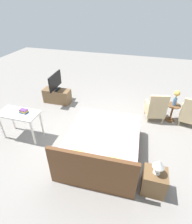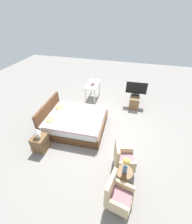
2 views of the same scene
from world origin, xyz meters
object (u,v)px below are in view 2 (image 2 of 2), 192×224
(vanity_desk, at_px, (93,86))
(book_stack, at_px, (93,84))
(nightstand, at_px, (40,143))
(armchair_by_window_right, at_px, (123,159))
(table_lamp, at_px, (37,132))
(flower_vase, at_px, (126,164))
(tv_stand, at_px, (134,100))
(tv_flatscreen, at_px, (136,89))
(side_table, at_px, (124,176))
(bed, at_px, (74,121))
(armchair_by_window_left, at_px, (117,195))

(vanity_desk, xyz_separation_m, book_stack, (-0.14, -0.05, 0.16))
(vanity_desk, bearing_deg, nightstand, 168.12)
(armchair_by_window_right, height_order, table_lamp, armchair_by_window_right)
(flower_vase, relative_size, nightstand, 0.91)
(table_lamp, height_order, book_stack, book_stack)
(tv_stand, relative_size, tv_flatscreen, 1.10)
(side_table, distance_m, nightstand, 2.66)
(table_lamp, xyz_separation_m, vanity_desk, (3.43, -0.72, -0.09))
(tv_flatscreen, xyz_separation_m, vanity_desk, (0.05, 1.95, -0.15))
(nightstand, bearing_deg, armchair_by_window_right, -90.31)
(flower_vase, relative_size, vanity_desk, 0.46)
(bed, xyz_separation_m, book_stack, (2.09, -0.12, 0.51))
(armchair_by_window_right, relative_size, book_stack, 4.31)
(armchair_by_window_right, relative_size, tv_flatscreen, 1.05)
(nightstand, distance_m, tv_stand, 4.31)
(armchair_by_window_left, height_order, tv_stand, armchair_by_window_left)
(table_lamp, bearing_deg, side_table, -100.91)
(bed, distance_m, side_table, 2.60)
(nightstand, relative_size, vanity_desk, 0.50)
(flower_vase, relative_size, table_lamp, 1.45)
(side_table, xyz_separation_m, table_lamp, (0.50, 2.61, 0.39))
(flower_vase, distance_m, table_lamp, 2.66)
(bed, distance_m, vanity_desk, 2.26)
(side_table, xyz_separation_m, tv_flatscreen, (3.88, -0.06, 0.46))
(flower_vase, xyz_separation_m, nightstand, (0.50, 2.61, -0.58))
(tv_flatscreen, bearing_deg, flower_vase, 179.05)
(tv_stand, bearing_deg, vanity_desk, 88.38)
(flower_vase, bearing_deg, nightstand, 79.09)
(flower_vase, xyz_separation_m, tv_flatscreen, (3.88, -0.06, -0.04))
(armchair_by_window_right, distance_m, tv_flatscreen, 3.42)
(vanity_desk, bearing_deg, tv_stand, -91.62)
(vanity_desk, bearing_deg, side_table, -154.36)
(armchair_by_window_right, height_order, tv_stand, armchair_by_window_right)
(bed, distance_m, nightstand, 1.36)
(vanity_desk, bearing_deg, bed, 178.11)
(armchair_by_window_left, bearing_deg, book_stack, 22.32)
(side_table, height_order, nightstand, side_table)
(book_stack, bearing_deg, flower_vase, -154.09)
(armchair_by_window_left, height_order, nightstand, armchair_by_window_left)
(flower_vase, height_order, vanity_desk, flower_vase)
(bed, distance_m, book_stack, 2.16)
(tv_flatscreen, height_order, vanity_desk, tv_flatscreen)
(table_lamp, relative_size, book_stack, 1.55)
(nightstand, bearing_deg, armchair_by_window_left, -111.50)
(tv_flatscreen, bearing_deg, vanity_desk, 88.45)
(armchair_by_window_left, height_order, book_stack, armchair_by_window_left)
(bed, relative_size, nightstand, 4.09)
(bed, xyz_separation_m, tv_stand, (2.18, -2.03, -0.05))
(armchair_by_window_left, distance_m, nightstand, 2.72)
(armchair_by_window_right, height_order, vanity_desk, armchair_by_window_right)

